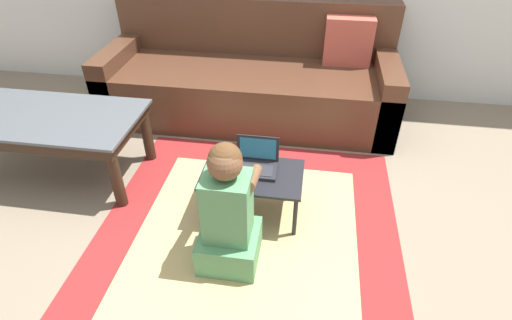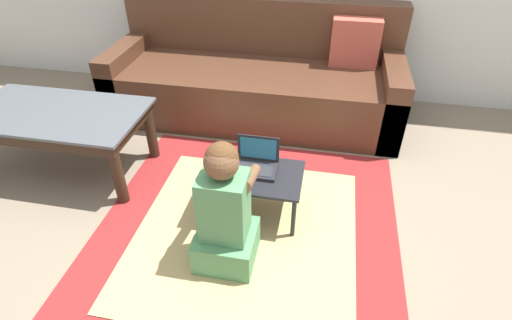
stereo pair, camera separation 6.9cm
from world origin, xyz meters
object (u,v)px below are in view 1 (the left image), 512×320
Objects in this scene: laptop_desk at (252,178)px; person_seated at (228,215)px; coffee_table at (52,125)px; laptop at (256,164)px; couch at (251,79)px; computer_mouse at (221,173)px.

laptop_desk is 0.79× the size of person_seated.
laptop is at bearing -6.14° from coffee_table.
coffee_table is at bearing -136.50° from couch.
couch is 1.59m from person_seated.
coffee_table is at bearing 168.45° from computer_mouse.
laptop reaches higher than coffee_table.
person_seated is (0.11, -0.32, 0.00)m from computer_mouse.
computer_mouse is 0.34m from person_seated.
coffee_table is 1.35m from person_seated.
computer_mouse is (-0.19, -0.09, -0.01)m from laptop.
couch is 3.98× the size of laptop_desk.
laptop_desk is at bearing 14.13° from computer_mouse.
coffee_table is 4.63× the size of laptop.
laptop_desk is at bearing -8.23° from coffee_table.
coffee_table is 1.15m from computer_mouse.
person_seated is at bearing -99.05° from laptop_desk.
couch reaches higher than laptop_desk.
couch reaches higher than person_seated.
laptop_desk is at bearing -80.40° from couch.
person_seated is at bearing -70.99° from computer_mouse.
couch is 1.19m from laptop.
coffee_table reaches higher than laptop_desk.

